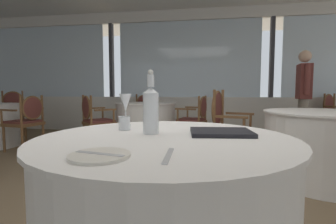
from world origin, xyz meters
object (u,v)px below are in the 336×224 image
Objects in this scene: dining_chair_3_0 at (335,112)px; dining_chair_1_0 at (145,111)px; dining_chair_1_2 at (196,117)px; dining_chair_2_1 at (27,118)px; dining_chair_1_1 at (94,117)px; water_tumbler at (125,123)px; diner_person_0 at (304,91)px; side_plate at (100,155)px; menu_book at (221,132)px; water_bottle at (151,108)px; dining_chair_0_1 at (227,123)px; dining_chair_2_2 at (11,110)px; wine_glass at (125,103)px.

dining_chair_1_0 is at bearing -131.52° from dining_chair_3_0.
dining_chair_1_0 is 1.75m from dining_chair_1_2.
dining_chair_2_1 is (-2.72, -0.73, 0.01)m from dining_chair_1_2.
dining_chair_1_1 reaches higher than dining_chair_2_1.
diner_person_0 is (2.22, 3.54, 0.19)m from water_tumbler.
menu_book is at bearing 50.05° from side_plate.
dining_chair_1_2 is (0.11, 3.14, -0.35)m from water_bottle.
dining_chair_1_0 is 1.00× the size of dining_chair_2_1.
dining_chair_2_1 is at bearing 30.67° from dining_chair_1_2.
dining_chair_0_1 is at bearing 20.04° from dining_chair_1_0.
dining_chair_2_2 is at bearing 178.79° from dining_chair_0_1.
dining_chair_1_0 is 3.28m from diner_person_0.
dining_chair_3_0 is (3.08, 4.20, -0.25)m from water_tumbler.
dining_chair_2_1 is 1.66m from dining_chair_2_2.
wine_glass is at bearing 29.51° from dining_chair_2_2.
water_bottle is 0.35× the size of dining_chair_2_1.
dining_chair_0_1 reaches higher than side_plate.
water_bottle is 0.37m from menu_book.
dining_chair_2_2 is at bearing 137.72° from water_bottle.
dining_chair_1_2 is at bearing -29.96° from dining_chair_1_1.
dining_chair_0_1 is at bearing -85.77° from dining_chair_3_0.
dining_chair_0_1 is 3.18m from dining_chair_2_1.
wine_glass reaches higher than side_plate.
dining_chair_0_1 is at bearing 65.83° from wine_glass.
diner_person_0 reaches higher than menu_book.
dining_chair_0_1 is at bearing 75.96° from side_plate.
water_tumbler is at bearing 100.40° from dining_chair_1_2.
water_tumbler is at bearing -115.50° from diner_person_0.
water_bottle is 4.54m from dining_chair_1_0.
dining_chair_2_1 is (-2.61, 2.41, -0.34)m from water_bottle.
dining_chair_3_0 is at bearing 57.95° from side_plate.
diner_person_0 is (4.66, 1.23, 0.44)m from dining_chair_2_1.
dining_chair_1_2 is (0.17, 3.60, -0.23)m from side_plate.
water_bottle is 3.16m from dining_chair_1_2.
dining_chair_1_2 is (0.28, 3.04, -0.26)m from water_tumbler.
dining_chair_2_2 is (-1.25, 1.10, 0.03)m from dining_chair_2_1.
dining_chair_0_1 is 1.09× the size of dining_chair_1_0.
diner_person_0 reaches higher than dining_chair_2_1.
dining_chair_0_1 is 3.32m from dining_chair_3_0.
dining_chair_1_1 is at bearing 30.04° from dining_chair_1_2.
dining_chair_3_0 is at bearing -149.94° from dining_chair_2_1.
dining_chair_1_2 is 0.96× the size of dining_chair_3_0.
water_tumbler is 0.08× the size of dining_chair_1_0.
dining_chair_0_1 is (0.54, 1.97, -0.31)m from water_bottle.
dining_chair_1_2 is at bearing 88.05° from water_bottle.
dining_chair_2_1 is at bearing 136.11° from menu_book.
diner_person_0 is (2.27, 3.37, 0.08)m from wine_glass.
dining_chair_2_1 is at bearing 29.80° from dining_chair_2_2.
menu_book is 3.80m from dining_chair_2_1.
water_tumbler is (-0.10, 0.56, 0.03)m from side_plate.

